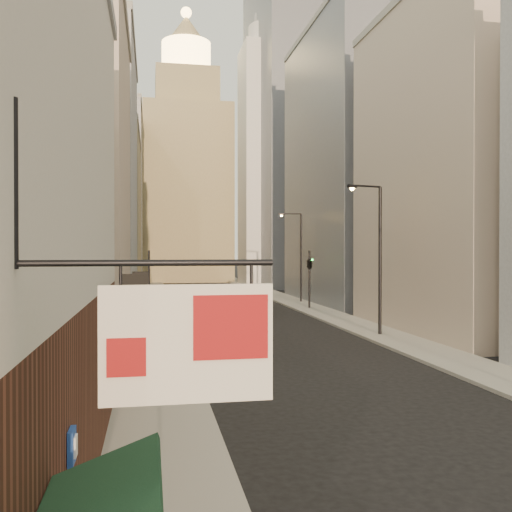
{
  "coord_description": "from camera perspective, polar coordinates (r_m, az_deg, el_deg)",
  "views": [
    {
      "loc": [
        -6.83,
        -2.28,
        5.02
      ],
      "look_at": [
        -2.11,
        23.18,
        4.75
      ],
      "focal_mm": 40.0,
      "sensor_mm": 36.0,
      "label": 1
    }
  ],
  "objects": [
    {
      "name": "left_bldg_beige",
      "position": [
        28.9,
        -20.88,
        6.48
      ],
      "size": [
        8.0,
        12.0,
        16.0
      ],
      "primitive_type": "cube",
      "color": "#BEA895",
      "rests_on": "ground"
    },
    {
      "name": "sidewalk_left",
      "position": [
        57.49,
        -10.16,
        -4.35
      ],
      "size": [
        3.0,
        140.0,
        0.15
      ],
      "primitive_type": "cube",
      "color": "#9A968B",
      "rests_on": "ground"
    },
    {
      "name": "left_bldg_grey",
      "position": [
        44.86,
        -17.18,
        6.94
      ],
      "size": [
        8.0,
        16.0,
        20.0
      ],
      "primitive_type": "cube",
      "color": "gray",
      "rests_on": "ground"
    },
    {
      "name": "clock_tower",
      "position": [
        95.3,
        -6.98,
        8.19
      ],
      "size": [
        14.0,
        14.0,
        44.9
      ],
      "color": "#96865C",
      "rests_on": "ground"
    },
    {
      "name": "streetlamp_far",
      "position": [
        53.93,
        4.3,
        0.42
      ],
      "size": [
        2.23,
        0.41,
        8.5
      ],
      "rotation": [
        0.0,
        0.0,
        -0.1
      ],
      "color": "black",
      "rests_on": "ground"
    },
    {
      "name": "sidewalk_right",
      "position": [
        59.02,
        2.6,
        -4.21
      ],
      "size": [
        3.0,
        140.0,
        0.15
      ],
      "primitive_type": "cube",
      "color": "#9A968B",
      "rests_on": "ground"
    },
    {
      "name": "traffic_light_left",
      "position": [
        41.8,
        -10.66,
        -1.46
      ],
      "size": [
        0.54,
        0.42,
        5.0
      ],
      "rotation": [
        0.0,
        0.0,
        3.2
      ],
      "color": "black",
      "rests_on": "ground"
    },
    {
      "name": "highrise",
      "position": [
        86.53,
        6.7,
        14.39
      ],
      "size": [
        21.0,
        23.0,
        51.2
      ],
      "color": "gray",
      "rests_on": "ground"
    },
    {
      "name": "white_tower",
      "position": [
        83.14,
        1.34,
        10.0
      ],
      "size": [
        8.0,
        8.0,
        41.5
      ],
      "color": "silver",
      "rests_on": "ground"
    },
    {
      "name": "right_bldg_beige",
      "position": [
        37.7,
        19.78,
        8.15
      ],
      "size": [
        8.0,
        16.0,
        20.0
      ],
      "primitive_type": "cube",
      "color": "#BEA895",
      "rests_on": "ground"
    },
    {
      "name": "left_bldg_tan",
      "position": [
        62.59,
        -15.26,
        3.76
      ],
      "size": [
        8.0,
        18.0,
        17.0
      ],
      "primitive_type": "cube",
      "color": "#96865C",
      "rests_on": "ground"
    },
    {
      "name": "traffic_light_right",
      "position": [
        48.2,
        5.37,
        -0.68
      ],
      "size": [
        0.83,
        0.83,
        5.0
      ],
      "rotation": [
        0.0,
        0.0,
        3.39
      ],
      "color": "black",
      "rests_on": "ground"
    },
    {
      "name": "right_bldg_wingrid",
      "position": [
        56.14,
        9.32,
        8.76
      ],
      "size": [
        8.0,
        20.0,
        26.0
      ],
      "primitive_type": "cube",
      "color": "gray",
      "rests_on": "ground"
    },
    {
      "name": "streetlamp_mid",
      "position": [
        33.63,
        11.99,
        0.53
      ],
      "size": [
        2.25,
        0.71,
        8.73
      ],
      "rotation": [
        0.0,
        0.0,
        0.24
      ],
      "color": "black",
      "rests_on": "ground"
    },
    {
      "name": "left_bldg_wingrid",
      "position": [
        82.74,
        -14.11,
        5.41
      ],
      "size": [
        8.0,
        20.0,
        24.0
      ],
      "primitive_type": "cube",
      "color": "gray",
      "rests_on": "ground"
    }
  ]
}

